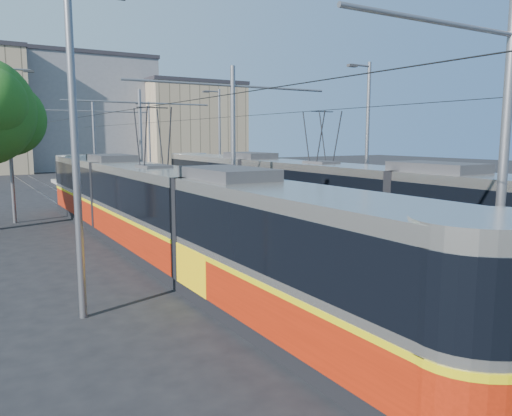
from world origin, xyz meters
TOP-DOWN VIEW (x-y plane):
  - ground at (0.00, 0.00)m, footprint 160.00×160.00m
  - platform at (0.00, 17.00)m, footprint 4.00×50.00m
  - tactile_strip_left at (-1.45, 17.00)m, footprint 0.70×50.00m
  - tactile_strip_right at (1.45, 17.00)m, footprint 0.70×50.00m
  - rails at (0.00, 17.00)m, footprint 8.71×70.00m
  - track_arrow at (-3.60, -3.00)m, footprint 1.20×5.00m
  - tram_left at (-3.60, 7.58)m, footprint 2.43×29.43m
  - tram_right at (3.60, 6.68)m, footprint 2.43×30.39m
  - catenary at (0.00, 14.15)m, footprint 9.20×70.00m
  - street_lamps at (-0.00, 21.00)m, footprint 15.18×38.22m
  - shelter at (1.10, 13.49)m, footprint 0.77×1.16m
  - building_centre at (6.00, 64.00)m, footprint 18.36×14.28m
  - building_right at (20.00, 58.00)m, footprint 14.28×10.20m

SIDE VIEW (x-z plane):
  - ground at x=0.00m, z-range 0.00..0.00m
  - track_arrow at x=-3.60m, z-range 0.00..0.01m
  - rails at x=0.00m, z-range 0.00..0.03m
  - platform at x=0.00m, z-range 0.00..0.30m
  - tactile_strip_left at x=-1.45m, z-range 0.30..0.31m
  - tactile_strip_right at x=1.45m, z-range 0.30..0.31m
  - shelter at x=1.10m, z-range 0.36..2.81m
  - tram_left at x=-3.60m, z-range -1.04..4.46m
  - tram_right at x=3.60m, z-range -0.89..4.61m
  - street_lamps at x=0.00m, z-range 0.18..8.18m
  - catenary at x=0.00m, z-range 1.02..8.02m
  - building_right at x=20.00m, z-range 0.01..12.31m
  - building_centre at x=6.00m, z-range 0.01..15.51m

